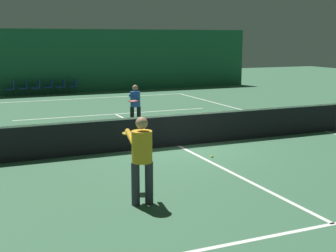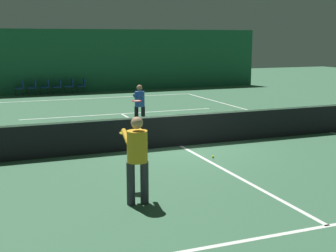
# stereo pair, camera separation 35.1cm
# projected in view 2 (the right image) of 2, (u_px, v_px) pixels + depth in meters

# --- Properties ---
(ground_plane) EXTENTS (60.00, 60.00, 0.00)m
(ground_plane) POSITION_uv_depth(u_px,v_px,m) (181.00, 146.00, 13.78)
(ground_plane) COLOR #386647
(backdrop_curtain) EXTENTS (23.00, 0.12, 3.64)m
(backdrop_curtain) POSITION_uv_depth(u_px,v_px,m) (80.00, 61.00, 27.16)
(backdrop_curtain) COLOR #1E5B3D
(backdrop_curtain) RESTS_ON ground
(court_line_baseline_far) EXTENTS (11.00, 0.10, 0.00)m
(court_line_baseline_far) POSITION_uv_depth(u_px,v_px,m) (93.00, 98.00, 24.66)
(court_line_baseline_far) COLOR white
(court_line_baseline_far) RESTS_ON ground
(court_line_service_far) EXTENTS (8.25, 0.10, 0.00)m
(court_line_service_far) POSITION_uv_depth(u_px,v_px,m) (121.00, 114.00, 19.63)
(court_line_service_far) COLOR white
(court_line_service_far) RESTS_ON ground
(court_line_service_near) EXTENTS (8.25, 0.10, 0.00)m
(court_line_service_near) POSITION_uv_depth(u_px,v_px,m) (328.00, 226.00, 7.93)
(court_line_service_near) COLOR white
(court_line_service_near) RESTS_ON ground
(court_line_sideline_right) EXTENTS (0.10, 23.80, 0.00)m
(court_line_sideline_right) POSITION_uv_depth(u_px,v_px,m) (331.00, 132.00, 15.76)
(court_line_sideline_right) COLOR white
(court_line_sideline_right) RESTS_ON ground
(court_line_centre) EXTENTS (0.10, 12.80, 0.00)m
(court_line_centre) POSITION_uv_depth(u_px,v_px,m) (181.00, 146.00, 13.78)
(court_line_centre) COLOR white
(court_line_centre) RESTS_ON ground
(tennis_net) EXTENTS (12.00, 0.10, 1.07)m
(tennis_net) POSITION_uv_depth(u_px,v_px,m) (181.00, 129.00, 13.69)
(tennis_net) COLOR black
(tennis_net) RESTS_ON ground
(player_near) EXTENTS (0.50, 1.39, 1.70)m
(player_near) POSITION_uv_depth(u_px,v_px,m) (137.00, 153.00, 8.84)
(player_near) COLOR #2D2D38
(player_near) RESTS_ON ground
(player_far) EXTENTS (0.83, 1.31, 1.52)m
(player_far) POSITION_uv_depth(u_px,v_px,m) (140.00, 103.00, 16.50)
(player_far) COLOR black
(player_far) RESTS_ON ground
(courtside_chair_0) EXTENTS (0.44, 0.44, 0.84)m
(courtside_chair_0) POSITION_uv_depth(u_px,v_px,m) (20.00, 87.00, 25.66)
(courtside_chair_0) COLOR #2D2D2D
(courtside_chair_0) RESTS_ON ground
(courtside_chair_1) EXTENTS (0.44, 0.44, 0.84)m
(courtside_chair_1) POSITION_uv_depth(u_px,v_px,m) (33.00, 86.00, 25.91)
(courtside_chair_1) COLOR #2D2D2D
(courtside_chair_1) RESTS_ON ground
(courtside_chair_2) EXTENTS (0.44, 0.44, 0.84)m
(courtside_chair_2) POSITION_uv_depth(u_px,v_px,m) (46.00, 86.00, 26.15)
(courtside_chair_2) COLOR #2D2D2D
(courtside_chair_2) RESTS_ON ground
(courtside_chair_3) EXTENTS (0.44, 0.44, 0.84)m
(courtside_chair_3) POSITION_uv_depth(u_px,v_px,m) (58.00, 86.00, 26.40)
(courtside_chair_3) COLOR #2D2D2D
(courtside_chair_3) RESTS_ON ground
(courtside_chair_4) EXTENTS (0.44, 0.44, 0.84)m
(courtside_chair_4) POSITION_uv_depth(u_px,v_px,m) (70.00, 85.00, 26.64)
(courtside_chair_4) COLOR #2D2D2D
(courtside_chair_4) RESTS_ON ground
(courtside_chair_5) EXTENTS (0.44, 0.44, 0.84)m
(courtside_chair_5) POSITION_uv_depth(u_px,v_px,m) (82.00, 85.00, 26.89)
(courtside_chair_5) COLOR #2D2D2D
(courtside_chair_5) RESTS_ON ground
(tennis_ball) EXTENTS (0.07, 0.07, 0.07)m
(tennis_ball) POSITION_uv_depth(u_px,v_px,m) (213.00, 157.00, 12.41)
(tennis_ball) COLOR #D1DB33
(tennis_ball) RESTS_ON ground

